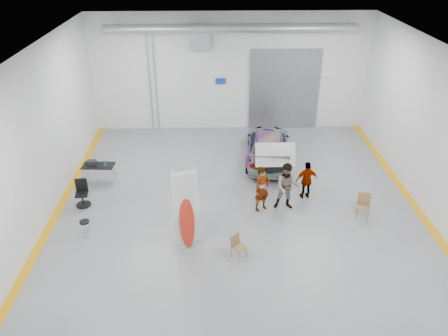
{
  "coord_description": "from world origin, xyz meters",
  "views": [
    {
      "loc": [
        -0.92,
        -13.67,
        9.41
      ],
      "look_at": [
        -0.52,
        0.72,
        1.5
      ],
      "focal_mm": 35.0,
      "sensor_mm": 36.0,
      "label": 1
    }
  ],
  "objects_px": {
    "person_a": "(262,189)",
    "folding_chair_far": "(362,211)",
    "work_table": "(97,165)",
    "shop_stool": "(86,230)",
    "folding_chair_near": "(239,251)",
    "office_chair": "(82,194)",
    "person_c": "(307,180)",
    "surfboard_display": "(184,216)",
    "person_b": "(287,187)",
    "sedan_car": "(268,145)"
  },
  "relations": [
    {
      "from": "surfboard_display",
      "to": "folding_chair_near",
      "type": "height_order",
      "value": "surfboard_display"
    },
    {
      "from": "person_b",
      "to": "surfboard_display",
      "type": "distance_m",
      "value": 4.33
    },
    {
      "from": "person_b",
      "to": "folding_chair_far",
      "type": "relative_size",
      "value": 1.98
    },
    {
      "from": "person_a",
      "to": "office_chair",
      "type": "xyz_separation_m",
      "value": [
        -6.84,
        0.5,
        -0.44
      ]
    },
    {
      "from": "person_a",
      "to": "folding_chair_far",
      "type": "xyz_separation_m",
      "value": [
        3.67,
        -0.66,
        -0.6
      ]
    },
    {
      "from": "folding_chair_near",
      "to": "shop_stool",
      "type": "height_order",
      "value": "folding_chair_near"
    },
    {
      "from": "surfboard_display",
      "to": "folding_chair_near",
      "type": "bearing_deg",
      "value": -37.94
    },
    {
      "from": "person_a",
      "to": "work_table",
      "type": "relative_size",
      "value": 1.35
    },
    {
      "from": "work_table",
      "to": "office_chair",
      "type": "height_order",
      "value": "office_chair"
    },
    {
      "from": "shop_stool",
      "to": "work_table",
      "type": "distance_m",
      "value": 3.85
    },
    {
      "from": "sedan_car",
      "to": "person_a",
      "type": "xyz_separation_m",
      "value": [
        -0.71,
        -4.13,
        0.2
      ]
    },
    {
      "from": "surfboard_display",
      "to": "folding_chair_far",
      "type": "distance_m",
      "value": 6.67
    },
    {
      "from": "person_c",
      "to": "surfboard_display",
      "type": "height_order",
      "value": "surfboard_display"
    },
    {
      "from": "work_table",
      "to": "shop_stool",
      "type": "bearing_deg",
      "value": -83.6
    },
    {
      "from": "sedan_car",
      "to": "person_c",
      "type": "distance_m",
      "value": 3.52
    },
    {
      "from": "person_a",
      "to": "folding_chair_far",
      "type": "bearing_deg",
      "value": -41.63
    },
    {
      "from": "person_b",
      "to": "folding_chair_near",
      "type": "xyz_separation_m",
      "value": [
        -1.96,
        -2.82,
        -0.69
      ]
    },
    {
      "from": "folding_chair_near",
      "to": "folding_chair_far",
      "type": "height_order",
      "value": "folding_chair_far"
    },
    {
      "from": "person_c",
      "to": "folding_chair_far",
      "type": "xyz_separation_m",
      "value": [
        1.82,
        -1.46,
        -0.49
      ]
    },
    {
      "from": "person_c",
      "to": "shop_stool",
      "type": "distance_m",
      "value": 8.42
    },
    {
      "from": "surfboard_display",
      "to": "shop_stool",
      "type": "xyz_separation_m",
      "value": [
        -3.44,
        0.53,
        -0.88
      ]
    },
    {
      "from": "person_b",
      "to": "folding_chair_far",
      "type": "height_order",
      "value": "person_b"
    },
    {
      "from": "person_b",
      "to": "shop_stool",
      "type": "xyz_separation_m",
      "value": [
        -7.17,
        -1.65,
        -0.6
      ]
    },
    {
      "from": "work_table",
      "to": "folding_chair_near",
      "type": "bearing_deg",
      "value": -41.38
    },
    {
      "from": "sedan_car",
      "to": "work_table",
      "type": "xyz_separation_m",
      "value": [
        -7.35,
        -1.93,
        0.12
      ]
    },
    {
      "from": "person_a",
      "to": "work_table",
      "type": "height_order",
      "value": "person_a"
    },
    {
      "from": "sedan_car",
      "to": "person_c",
      "type": "bearing_deg",
      "value": 115.3
    },
    {
      "from": "surfboard_display",
      "to": "work_table",
      "type": "height_order",
      "value": "surfboard_display"
    },
    {
      "from": "work_table",
      "to": "office_chair",
      "type": "relative_size",
      "value": 1.26
    },
    {
      "from": "person_b",
      "to": "surfboard_display",
      "type": "relative_size",
      "value": 0.63
    },
    {
      "from": "folding_chair_far",
      "to": "work_table",
      "type": "height_order",
      "value": "work_table"
    },
    {
      "from": "folding_chair_near",
      "to": "office_chair",
      "type": "height_order",
      "value": "office_chair"
    },
    {
      "from": "person_c",
      "to": "work_table",
      "type": "xyz_separation_m",
      "value": [
        -8.49,
        1.41,
        0.04
      ]
    },
    {
      "from": "shop_stool",
      "to": "work_table",
      "type": "height_order",
      "value": "work_table"
    },
    {
      "from": "work_table",
      "to": "office_chair",
      "type": "bearing_deg",
      "value": -96.77
    },
    {
      "from": "sedan_car",
      "to": "person_c",
      "type": "height_order",
      "value": "person_c"
    },
    {
      "from": "sedan_car",
      "to": "folding_chair_near",
      "type": "height_order",
      "value": "sedan_car"
    },
    {
      "from": "folding_chair_far",
      "to": "folding_chair_near",
      "type": "bearing_deg",
      "value": -140.33
    },
    {
      "from": "person_b",
      "to": "office_chair",
      "type": "relative_size",
      "value": 1.79
    },
    {
      "from": "person_b",
      "to": "work_table",
      "type": "height_order",
      "value": "person_b"
    },
    {
      "from": "person_c",
      "to": "folding_chair_near",
      "type": "distance_m",
      "value": 4.59
    },
    {
      "from": "surfboard_display",
      "to": "work_table",
      "type": "bearing_deg",
      "value": 113.6
    },
    {
      "from": "shop_stool",
      "to": "sedan_car",
      "type": "bearing_deg",
      "value": 39.53
    },
    {
      "from": "sedan_car",
      "to": "person_b",
      "type": "distance_m",
      "value": 4.08
    },
    {
      "from": "shop_stool",
      "to": "work_table",
      "type": "xyz_separation_m",
      "value": [
        -0.43,
        3.79,
        0.47
      ]
    },
    {
      "from": "office_chair",
      "to": "work_table",
      "type": "bearing_deg",
      "value": 76.32
    },
    {
      "from": "surfboard_display",
      "to": "sedan_car",
      "type": "bearing_deg",
      "value": 42.64
    },
    {
      "from": "work_table",
      "to": "person_c",
      "type": "bearing_deg",
      "value": -9.41
    },
    {
      "from": "sedan_car",
      "to": "person_a",
      "type": "distance_m",
      "value": 4.19
    },
    {
      "from": "person_b",
      "to": "surfboard_display",
      "type": "height_order",
      "value": "surfboard_display"
    }
  ]
}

